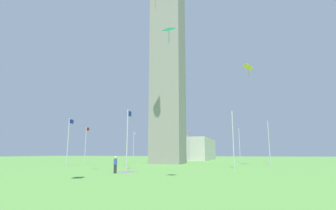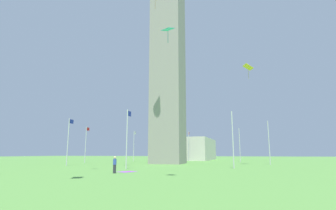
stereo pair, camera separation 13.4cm
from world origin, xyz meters
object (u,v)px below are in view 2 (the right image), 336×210
(obelisk_monument, at_px, (168,31))
(flagpole_se, at_px, (68,139))
(distant_building, at_px, (193,149))
(flagpole_n, at_px, (189,145))
(flagpole_sw, at_px, (233,136))
(flagpole_w, at_px, (269,140))
(kite_cyan_diamond, at_px, (168,30))
(picnic_blanket_near_first_person, at_px, (127,172))
(kite_yellow_diamond, at_px, (248,67))
(flagpole_ne, at_px, (134,144))
(flagpole_nw, at_px, (240,143))
(person_blue_shirt, at_px, (115,165))
(flagpole_s, at_px, (127,136))
(flagpole_e, at_px, (86,143))

(obelisk_monument, distance_m, flagpole_se, 28.18)
(flagpole_se, distance_m, distant_building, 44.45)
(flagpole_se, xyz_separation_m, distant_building, (43.06, -10.98, -0.98))
(flagpole_n, distance_m, distant_building, 13.09)
(flagpole_sw, distance_m, distant_building, 45.27)
(flagpole_w, distance_m, kite_cyan_diamond, 31.40)
(picnic_blanket_near_first_person, bearing_deg, flagpole_w, -34.79)
(kite_yellow_diamond, bearing_deg, flagpole_n, 36.42)
(flagpole_ne, distance_m, flagpole_sw, 35.25)
(obelisk_monument, bearing_deg, kite_cyan_diamond, -163.21)
(flagpole_nw, distance_m, person_blue_shirt, 38.51)
(flagpole_s, distance_m, person_blue_shirt, 7.84)
(obelisk_monument, bearing_deg, person_blue_shirt, -175.22)
(kite_cyan_diamond, bearing_deg, picnic_blanket_near_first_person, 42.88)
(kite_yellow_diamond, bearing_deg, kite_cyan_diamond, 167.01)
(flagpole_n, distance_m, person_blue_shirt, 42.27)
(flagpole_ne, height_order, flagpole_s, same)
(flagpole_sw, bearing_deg, picnic_blanket_near_first_person, 133.44)
(obelisk_monument, relative_size, flagpole_w, 7.13)
(flagpole_e, distance_m, kite_cyan_diamond, 40.07)
(person_blue_shirt, bearing_deg, flagpole_s, 45.86)
(kite_yellow_diamond, bearing_deg, flagpole_s, 135.15)
(flagpole_nw, height_order, kite_yellow_diamond, kite_yellow_diamond)
(flagpole_n, relative_size, flagpole_ne, 1.00)
(person_blue_shirt, height_order, picnic_blanket_near_first_person, person_blue_shirt)
(flagpole_n, bearing_deg, kite_cyan_diamond, -169.37)
(flagpole_w, xyz_separation_m, person_blue_shirt, (-24.47, 15.58, -3.24))
(picnic_blanket_near_first_person, bearing_deg, flagpole_nw, -16.46)
(flagpole_s, bearing_deg, flagpole_e, 45.00)
(obelisk_monument, bearing_deg, flagpole_s, 180.00)
(obelisk_monument, bearing_deg, picnic_blanket_near_first_person, -174.22)
(flagpole_e, distance_m, flagpole_w, 35.25)
(kite_cyan_diamond, bearing_deg, flagpole_nw, -5.03)
(kite_cyan_diamond, height_order, distant_building, kite_cyan_diamond)
(flagpole_e, bearing_deg, picnic_blanket_near_first_person, -138.12)
(flagpole_n, height_order, flagpole_s, same)
(obelisk_monument, xyz_separation_m, flagpole_ne, (12.53, 12.46, -22.03))
(flagpole_n, height_order, distant_building, flagpole_n)
(flagpole_nw, height_order, distant_building, flagpole_nw)
(obelisk_monument, distance_m, person_blue_shirt, 35.19)
(picnic_blanket_near_first_person, bearing_deg, kite_cyan_diamond, -137.12)
(flagpole_e, xyz_separation_m, flagpole_s, (-17.62, -17.62, 0.00))
(flagpole_se, bearing_deg, distant_building, -14.31)
(flagpole_se, relative_size, kite_yellow_diamond, 2.86)
(flagpole_sw, bearing_deg, flagpole_s, 112.50)
(flagpole_ne, bearing_deg, obelisk_monument, -135.15)
(flagpole_se, relative_size, picnic_blanket_near_first_person, 4.06)
(kite_yellow_diamond, bearing_deg, flagpole_se, 109.77)
(obelisk_monument, distance_m, flagpole_e, 28.21)
(flagpole_sw, height_order, flagpole_w, same)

